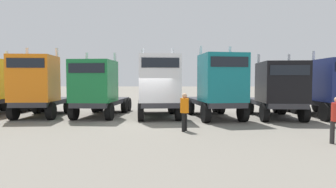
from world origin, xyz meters
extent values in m
plane|color=slate|center=(0.00, 0.00, 0.00)|extent=(200.00, 200.00, 0.00)
cylinder|color=silver|center=(-10.10, 3.10, 2.77)|extent=(0.18, 0.18, 3.22)
cylinder|color=#333338|center=(-11.02, 4.48, 1.22)|extent=(1.12, 1.12, 0.12)
cylinder|color=black|center=(-9.92, 4.45, 0.55)|extent=(0.37, 1.12, 1.11)
cylinder|color=black|center=(-9.90, 5.55, 0.55)|extent=(0.37, 1.12, 1.11)
cylinder|color=black|center=(-12.10, 5.60, 0.55)|extent=(0.37, 1.12, 1.11)
cube|color=#333338|center=(-7.38, 2.92, 0.95)|extent=(2.74, 5.81, 0.30)
cube|color=orange|center=(-7.21, 1.22, 2.50)|extent=(2.60, 2.43, 2.80)
cube|color=black|center=(-7.10, 0.10, 3.37)|extent=(2.09, 0.24, 0.55)
cylinder|color=silver|center=(-6.39, 2.56, 2.80)|extent=(0.20, 0.20, 3.40)
cylinder|color=silver|center=(-8.28, 2.37, 2.80)|extent=(0.20, 0.20, 3.40)
cylinder|color=#333338|center=(-7.50, 4.15, 1.16)|extent=(1.20, 1.20, 0.12)
cylinder|color=black|center=(-6.08, 0.92, 0.52)|extent=(0.45, 1.08, 1.05)
cylinder|color=black|center=(-8.27, 0.71, 0.52)|extent=(0.45, 1.08, 1.05)
cylinder|color=black|center=(-6.40, 4.24, 0.52)|extent=(0.45, 1.08, 1.05)
cylinder|color=black|center=(-8.59, 4.02, 0.52)|extent=(0.45, 1.08, 1.05)
cylinder|color=black|center=(-6.51, 5.33, 0.52)|extent=(0.45, 1.08, 1.05)
cylinder|color=black|center=(-8.70, 5.12, 0.52)|extent=(0.45, 1.08, 1.05)
cube|color=#333338|center=(-3.52, 3.30, 0.91)|extent=(2.43, 6.25, 0.30)
cube|color=#197238|center=(-3.59, 1.43, 2.33)|extent=(2.49, 2.51, 2.54)
cube|color=black|center=(-3.64, 0.20, 3.07)|extent=(2.10, 0.12, 0.55)
cylinder|color=silver|center=(-2.59, 2.75, 2.63)|extent=(0.19, 0.19, 3.14)
cylinder|color=silver|center=(-4.49, 2.82, 2.63)|extent=(0.19, 0.19, 3.14)
cylinder|color=#333338|center=(-3.47, 4.66, 1.12)|extent=(1.14, 1.14, 0.12)
cylinder|color=black|center=(-2.51, 0.88, 0.51)|extent=(0.39, 1.03, 1.01)
cylinder|color=black|center=(-4.71, 0.96, 0.51)|extent=(0.39, 1.03, 1.01)
cylinder|color=black|center=(-2.37, 4.75, 0.51)|extent=(0.39, 1.03, 1.01)
cylinder|color=black|center=(-4.56, 4.83, 0.51)|extent=(0.39, 1.03, 1.01)
cylinder|color=black|center=(-2.33, 5.85, 0.51)|extent=(0.39, 1.03, 1.01)
cylinder|color=black|center=(-4.52, 5.93, 0.51)|extent=(0.39, 1.03, 1.01)
cube|color=#333338|center=(0.22, 2.87, 0.95)|extent=(2.92, 5.99, 0.30)
cube|color=white|center=(0.42, 1.27, 2.49)|extent=(2.71, 2.82, 2.78)
cube|color=black|center=(0.59, 0.00, 3.36)|extent=(2.09, 0.31, 0.55)
cylinder|color=silver|center=(1.18, 2.80, 2.79)|extent=(0.20, 0.20, 3.38)
cylinder|color=silver|center=(-0.70, 2.55, 2.79)|extent=(0.20, 0.20, 3.38)
cylinder|color=#333338|center=(0.05, 4.12, 1.16)|extent=(1.23, 1.23, 0.12)
cylinder|color=black|center=(1.59, 0.85, 0.53)|extent=(0.48, 1.09, 1.05)
cylinder|color=black|center=(-0.59, 0.57, 0.53)|extent=(0.48, 1.09, 1.05)
cylinder|color=black|center=(1.14, 4.28, 0.53)|extent=(0.48, 1.09, 1.05)
cylinder|color=black|center=(-1.04, 3.99, 0.53)|extent=(0.48, 1.09, 1.05)
cylinder|color=black|center=(1.00, 5.37, 0.53)|extent=(0.48, 1.09, 1.05)
cylinder|color=black|center=(-1.18, 5.08, 0.53)|extent=(0.48, 1.09, 1.05)
cube|color=#333338|center=(3.77, 2.65, 0.99)|extent=(3.27, 6.39, 0.30)
cube|color=#14727A|center=(4.12, 0.76, 2.52)|extent=(2.77, 2.65, 2.75)
cube|color=black|center=(4.33, -0.36, 3.37)|extent=(2.07, 0.42, 0.55)
cylinder|color=silver|center=(4.82, 2.19, 2.82)|extent=(0.21, 0.21, 3.35)
cylinder|color=silver|center=(2.96, 1.85, 2.82)|extent=(0.21, 0.21, 3.35)
cylinder|color=#333338|center=(3.53, 3.97, 1.20)|extent=(1.28, 1.28, 0.12)
cylinder|color=black|center=(5.28, 0.55, 0.55)|extent=(0.54, 1.14, 1.09)
cylinder|color=black|center=(3.12, 0.14, 0.55)|extent=(0.54, 1.14, 1.09)
cylinder|color=black|center=(4.59, 4.27, 0.55)|extent=(0.54, 1.14, 1.09)
cylinder|color=black|center=(2.43, 3.87, 0.55)|extent=(0.54, 1.14, 1.09)
cylinder|color=black|center=(4.39, 5.35, 0.55)|extent=(0.54, 1.14, 1.09)
cylinder|color=black|center=(2.23, 4.95, 0.55)|extent=(0.54, 1.14, 1.09)
cube|color=#333338|center=(7.69, 2.82, 0.95)|extent=(2.37, 5.94, 0.30)
cube|color=black|center=(7.64, 1.18, 2.27)|extent=(2.47, 2.66, 2.36)
cube|color=black|center=(7.60, -0.14, 2.93)|extent=(2.10, 0.10, 0.55)
cylinder|color=silver|center=(8.63, 2.60, 2.57)|extent=(0.19, 0.19, 2.96)
cylinder|color=silver|center=(6.73, 2.65, 2.57)|extent=(0.19, 0.19, 2.96)
cylinder|color=#333338|center=(7.73, 4.11, 1.16)|extent=(1.13, 1.13, 0.12)
cylinder|color=black|center=(8.72, 0.55, 0.52)|extent=(0.38, 1.06, 1.05)
cylinder|color=black|center=(6.52, 0.61, 0.52)|extent=(0.38, 1.06, 1.05)
cylinder|color=black|center=(8.83, 4.12, 0.52)|extent=(0.38, 1.06, 1.05)
cylinder|color=black|center=(6.63, 4.19, 0.52)|extent=(0.38, 1.06, 1.05)
cylinder|color=black|center=(8.86, 5.22, 0.52)|extent=(0.38, 1.06, 1.05)
cylinder|color=black|center=(6.66, 5.29, 0.52)|extent=(0.38, 1.06, 1.05)
cube|color=#333338|center=(11.13, 3.26, 0.96)|extent=(2.44, 6.12, 0.30)
cylinder|color=silver|center=(10.20, 2.67, 2.68)|extent=(0.19, 0.19, 3.14)
cylinder|color=#333338|center=(11.07, 4.59, 1.17)|extent=(1.14, 1.14, 0.12)
cylinder|color=black|center=(10.12, 0.90, 0.53)|extent=(0.39, 1.08, 1.06)
cylinder|color=black|center=(12.17, 4.73, 0.53)|extent=(0.39, 1.08, 1.06)
cylinder|color=black|center=(9.97, 4.64, 0.53)|extent=(0.39, 1.08, 1.06)
cylinder|color=black|center=(12.12, 5.83, 0.53)|extent=(0.39, 1.08, 1.06)
cylinder|color=black|center=(9.93, 5.74, 0.53)|extent=(0.39, 1.08, 1.06)
cylinder|color=black|center=(1.82, -2.60, 0.43)|extent=(0.21, 0.21, 0.86)
cylinder|color=black|center=(1.92, -2.33, 0.43)|extent=(0.21, 0.21, 0.86)
cylinder|color=orange|center=(1.87, -2.47, 1.20)|extent=(0.51, 0.51, 0.68)
sphere|color=tan|center=(1.87, -2.47, 1.66)|extent=(0.23, 0.23, 0.23)
cylinder|color=#2C2C2C|center=(7.33, -4.79, 0.43)|extent=(0.23, 0.23, 0.86)
camera|label=1|loc=(1.57, -15.04, 2.34)|focal=29.00mm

